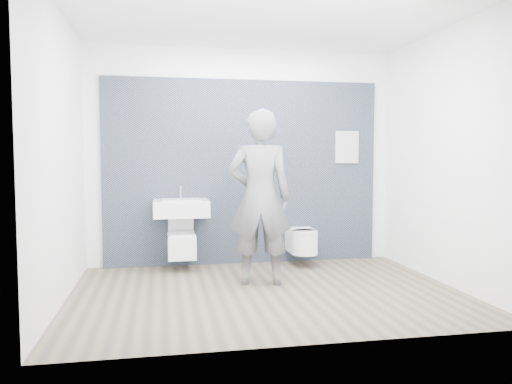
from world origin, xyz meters
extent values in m
plane|color=brown|center=(0.00, 0.00, 0.00)|extent=(4.00, 4.00, 0.00)
plane|color=white|center=(0.00, 1.50, 1.40)|extent=(4.00, 0.00, 4.00)
plane|color=white|center=(0.00, -1.50, 1.40)|extent=(4.00, 0.00, 4.00)
plane|color=white|center=(-2.00, 0.00, 1.40)|extent=(0.00, 3.00, 3.00)
plane|color=white|center=(2.00, 0.00, 1.40)|extent=(0.00, 3.00, 3.00)
plane|color=white|center=(0.00, 0.00, 2.80)|extent=(4.00, 4.00, 0.00)
cube|color=black|center=(0.00, 1.47, 0.00)|extent=(3.60, 0.06, 2.40)
cube|color=white|center=(-0.83, 1.19, 0.77)|extent=(0.67, 0.51, 0.20)
cube|color=silver|center=(-0.83, 1.17, 0.87)|extent=(0.47, 0.34, 0.03)
cylinder|color=silver|center=(-0.83, 1.38, 0.95)|extent=(0.02, 0.02, 0.17)
cylinder|color=silver|center=(-0.83, 1.33, 1.03)|extent=(0.02, 0.11, 0.02)
cylinder|color=silver|center=(-0.83, 1.42, 0.60)|extent=(0.04, 0.04, 0.13)
cube|color=white|center=(-0.83, 1.20, 0.30)|extent=(0.34, 0.49, 0.28)
cylinder|color=silver|center=(-0.83, 1.16, 0.43)|extent=(0.24, 0.24, 0.03)
cube|color=white|center=(-0.83, 1.16, 0.45)|extent=(0.32, 0.39, 0.02)
cube|color=white|center=(-0.83, 1.32, 0.63)|extent=(0.32, 0.15, 0.34)
cube|color=silver|center=(-0.83, 1.41, 0.20)|extent=(0.09, 0.06, 0.08)
cube|color=white|center=(0.72, 1.25, 0.30)|extent=(0.33, 0.39, 0.28)
cylinder|color=white|center=(0.72, 1.05, 0.30)|extent=(0.33, 0.33, 0.28)
cube|color=white|center=(0.72, 1.22, 0.46)|extent=(0.31, 0.37, 0.03)
cylinder|color=white|center=(0.72, 1.03, 0.46)|extent=(0.31, 0.31, 0.03)
cube|color=silver|center=(0.72, 1.41, 0.21)|extent=(0.09, 0.06, 0.08)
cube|color=white|center=(1.41, 1.43, 0.00)|extent=(0.32, 0.03, 0.43)
imported|color=#5D5D62|center=(-0.01, 0.35, 0.96)|extent=(0.77, 0.57, 1.91)
camera|label=1|loc=(-1.05, -4.99, 1.40)|focal=35.00mm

